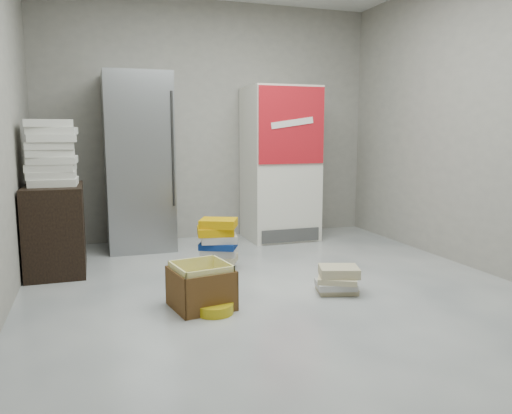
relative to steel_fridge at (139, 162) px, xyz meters
The scene contains 10 objects.
ground 2.50m from the steel_fridge, 67.10° to the right, with size 5.00×5.00×0.00m, color silver.
room_shell 2.46m from the steel_fridge, 67.10° to the right, with size 4.04×5.04×2.82m.
steel_fridge is the anchor object (origin of this frame).
coke_cooler 1.65m from the steel_fridge, ahead, with size 0.80×0.73×1.80m.
wood_shelf 1.23m from the steel_fridge, 138.69° to the right, with size 0.50×0.80×0.80m, color black.
supply_box_stack 1.11m from the steel_fridge, 138.64° to the right, with size 0.45×0.45×0.58m.
phonebook_stack_main 1.47m from the steel_fridge, 62.65° to the right, with size 0.43×0.39×0.48m.
phonebook_stack_side 2.64m from the steel_fridge, 57.82° to the right, with size 0.39×0.36×0.21m.
cardboard_box 2.26m from the steel_fridge, 83.79° to the right, with size 0.48×0.48×0.33m.
bucket_lid 2.45m from the steel_fridge, 82.67° to the right, with size 0.27×0.27×0.07m, color gold.
Camera 1 is at (-1.40, -3.43, 1.27)m, focal length 35.00 mm.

